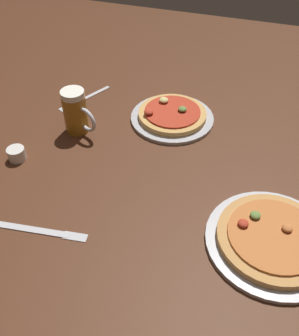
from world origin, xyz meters
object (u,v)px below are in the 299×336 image
fork_left (84,99)px  knife_right (43,231)px  pizza_plate_far (172,116)px  beer_mug_dark (76,112)px  pizza_plate_near (273,239)px  ramekin_sauce (16,154)px

fork_left → knife_right: (0.16, -0.58, 0.00)m
pizza_plate_far → beer_mug_dark: (-0.27, -0.15, 0.06)m
pizza_plate_far → beer_mug_dark: beer_mug_dark is taller
pizza_plate_near → pizza_plate_far: 0.56m
fork_left → beer_mug_dark: bearing=-70.3°
pizza_plate_far → ramekin_sauce: bearing=-138.9°
fork_left → pizza_plate_near: bearing=-31.9°
beer_mug_dark → fork_left: 0.20m
beer_mug_dark → fork_left: (-0.06, 0.17, -0.07)m
ramekin_sauce → knife_right: size_ratio=0.22×
knife_right → beer_mug_dark: bearing=103.2°
pizza_plate_far → beer_mug_dark: 0.32m
pizza_plate_near → ramekin_sauce: pizza_plate_near is taller
pizza_plate_near → fork_left: 0.83m
beer_mug_dark → ramekin_sauce: (-0.11, -0.18, -0.05)m
ramekin_sauce → fork_left: bearing=81.9°
knife_right → fork_left: bearing=105.2°
pizza_plate_near → pizza_plate_far: size_ratio=1.16×
beer_mug_dark → knife_right: beer_mug_dark is taller
pizza_plate_far → knife_right: pizza_plate_far is taller
pizza_plate_far → fork_left: size_ratio=1.35×
beer_mug_dark → knife_right: bearing=-76.8°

